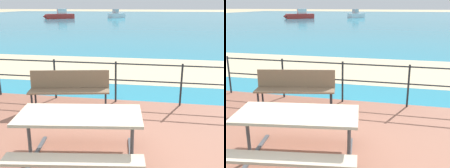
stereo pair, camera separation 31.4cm
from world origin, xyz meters
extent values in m
plane|color=tan|center=(0.00, 0.00, 0.00)|extent=(240.00, 240.00, 0.00)
cube|color=#935B47|center=(0.00, 0.00, 0.03)|extent=(6.40, 5.20, 0.06)
cube|color=teal|center=(0.00, 40.00, 0.01)|extent=(90.00, 90.00, 0.01)
cube|color=beige|center=(0.00, 6.07, 0.01)|extent=(54.03, 4.51, 0.01)
cube|color=#BCAD93|center=(-0.09, -0.15, 0.81)|extent=(1.78, 0.99, 0.04)
cube|color=#BCAD93|center=(0.00, -0.76, 0.50)|extent=(1.71, 0.49, 0.04)
cube|color=#BCAD93|center=(-0.17, 0.46, 0.50)|extent=(1.71, 0.49, 0.04)
cylinder|color=#4C5156|center=(-0.80, -0.25, 0.44)|extent=(0.06, 0.06, 0.75)
cube|color=#4C5156|center=(-0.80, -0.25, 0.07)|extent=(0.27, 1.48, 0.03)
cylinder|color=#4C5156|center=(0.63, -0.05, 0.44)|extent=(0.06, 0.06, 0.75)
cube|color=#4C5156|center=(0.63, -0.05, 0.07)|extent=(0.27, 1.48, 0.03)
cube|color=#7A6047|center=(-0.88, 1.76, 0.51)|extent=(1.74, 0.72, 0.04)
cube|color=#7A6047|center=(-0.91, 1.93, 0.72)|extent=(1.67, 0.38, 0.38)
cylinder|color=#1E2328|center=(-1.60, 1.46, 0.28)|extent=(0.04, 0.04, 0.45)
cylinder|color=#1E2328|center=(-1.66, 1.75, 0.28)|extent=(0.04, 0.04, 0.45)
cylinder|color=#1E2328|center=(-0.10, 1.76, 0.28)|extent=(0.04, 0.04, 0.45)
cylinder|color=#1E2328|center=(-0.16, 2.05, 0.28)|extent=(0.04, 0.04, 0.45)
cylinder|color=#1E2328|center=(-1.48, 2.48, 0.54)|extent=(0.04, 0.04, 0.96)
cylinder|color=#1E2328|center=(0.00, 2.48, 0.54)|extent=(0.04, 0.04, 0.96)
cylinder|color=#1E2328|center=(1.48, 2.48, 0.54)|extent=(0.04, 0.04, 0.96)
cylinder|color=#1E2328|center=(0.00, 2.48, 0.97)|extent=(5.90, 0.03, 0.03)
cylinder|color=#1E2328|center=(0.00, 2.48, 0.59)|extent=(5.90, 0.03, 0.03)
cube|color=silver|center=(-6.34, 43.85, 0.39)|extent=(2.74, 3.40, 0.76)
cube|color=#A5A8AD|center=(-6.49, 43.64, 1.11)|extent=(1.10, 1.12, 0.69)
cone|color=silver|center=(-5.26, 45.47, 0.39)|extent=(0.84, 0.79, 0.68)
cube|color=red|center=(-14.98, 39.37, 0.38)|extent=(4.51, 3.69, 0.75)
cube|color=silver|center=(-14.70, 39.56, 1.16)|extent=(1.73, 1.65, 0.81)
cone|color=red|center=(-17.05, 37.96, 0.38)|extent=(0.79, 0.84, 0.67)
camera|label=1|loc=(0.92, -3.41, 2.26)|focal=43.05mm
camera|label=2|loc=(1.23, -3.34, 2.26)|focal=43.05mm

